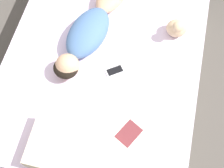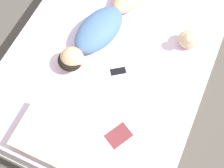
% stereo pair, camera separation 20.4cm
% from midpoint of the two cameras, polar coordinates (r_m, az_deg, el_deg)
% --- Properties ---
extents(ground_plane, '(12.00, 12.00, 0.00)m').
position_cam_midpoint_polar(ground_plane, '(3.14, 1.68, 0.43)').
color(ground_plane, '#4C4742').
extents(bed, '(1.70, 2.23, 0.53)m').
position_cam_midpoint_polar(bed, '(2.90, 1.82, 2.67)').
color(bed, beige).
rests_on(bed, ground_plane).
extents(person, '(0.50, 1.30, 0.20)m').
position_cam_midpoint_polar(person, '(2.74, 1.14, 11.18)').
color(person, tan).
rests_on(person, bed).
extents(open_magazine, '(0.49, 0.43, 0.01)m').
position_cam_midpoint_polar(open_magazine, '(2.37, 5.19, -11.45)').
color(open_magazine, silver).
rests_on(open_magazine, bed).
extents(cell_phone, '(0.17, 0.15, 0.01)m').
position_cam_midpoint_polar(cell_phone, '(2.58, 3.37, 2.11)').
color(cell_phone, silver).
rests_on(cell_phone, bed).
extents(plush_toy, '(0.18, 0.19, 0.22)m').
position_cam_midpoint_polar(plush_toy, '(2.74, 15.88, 7.68)').
color(plush_toy, '#D1B289').
rests_on(plush_toy, bed).
extents(pillow, '(0.53, 0.38, 0.14)m').
position_cam_midpoint_polar(pillow, '(2.33, -8.07, -9.92)').
color(pillow, beige).
rests_on(pillow, bed).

